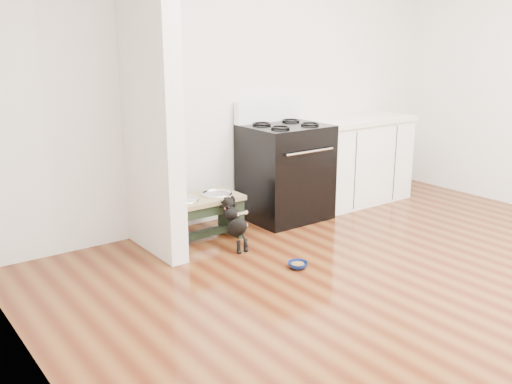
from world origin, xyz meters
name	(u,v)px	position (x,y,z in m)	size (l,w,h in m)	color
ground	(458,303)	(0.00, 0.00, 0.00)	(5.00, 5.00, 0.00)	#451B0C
room_shell	(483,57)	(0.00, 0.00, 1.62)	(5.00, 5.00, 5.00)	silver
partition_wall	(150,88)	(-1.18, 2.10, 1.35)	(0.15, 0.80, 2.70)	silver
oven_range	(285,170)	(0.25, 2.16, 0.48)	(0.76, 0.69, 1.14)	black
cabinet_run	(355,160)	(1.23, 2.18, 0.45)	(1.24, 0.64, 0.91)	white
dog_feeder	(201,210)	(-0.76, 2.07, 0.28)	(0.72, 0.39, 0.41)	black
puppy	(235,221)	(-0.63, 1.74, 0.24)	(0.13, 0.37, 0.44)	black
floor_bowl	(298,265)	(-0.48, 1.10, 0.02)	(0.20, 0.20, 0.05)	navy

